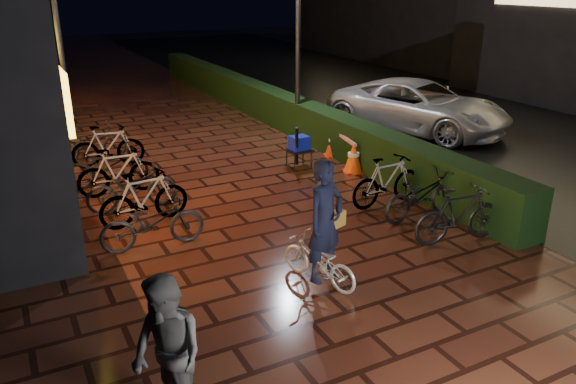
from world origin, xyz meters
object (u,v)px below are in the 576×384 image
bystander_person (168,355)px  cyclist (322,240)px  cart_assembly (299,145)px  van (419,106)px  traffic_barrier (343,150)px

bystander_person → cyclist: 3.25m
bystander_person → cart_assembly: size_ratio=1.53×
cyclist → cart_assembly: 5.48m
van → cart_assembly: 4.92m
bystander_person → traffic_barrier: bystander_person is taller
van → traffic_barrier: size_ratio=3.03×
bystander_person → cart_assembly: bystander_person is taller
cyclist → traffic_barrier: size_ratio=1.12×
van → traffic_barrier: (-3.63, -1.60, -0.39)m
cyclist → traffic_barrier: bearing=54.1°
cyclist → cart_assembly: bearing=64.9°
bystander_person → traffic_barrier: bearing=118.4°
van → traffic_barrier: 3.99m
cyclist → van: bearing=41.9°
cart_assembly → bystander_person: bearing=-127.4°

